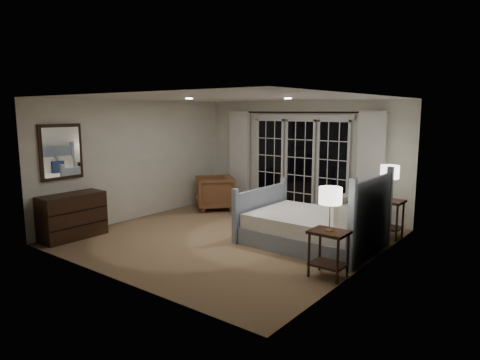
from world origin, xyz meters
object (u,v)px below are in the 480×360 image
Objects in this scene: lamp_left at (330,196)px; lamp_right at (390,172)px; nightstand_right at (388,213)px; dresser at (72,216)px; armchair at (215,193)px; bed at (315,227)px; nightstand_left at (329,247)px.

lamp_right is (-0.00, 2.37, 0.06)m from lamp_left.
nightstand_right is 5.69m from dresser.
lamp_right reaches higher than armchair.
nightstand_right is at bearing 55.40° from bed.
dresser is at bearing -56.76° from armchair.
dresser is (-3.65, -2.31, 0.08)m from bed.
dresser is at bearing -141.93° from lamp_right.
armchair is 0.75× the size of dresser.
armchair reaches higher than nightstand_left.
dresser is (-4.48, -1.14, -0.74)m from lamp_left.
armchair is (-3.99, -0.17, -0.81)m from lamp_right.
lamp_right is at bearing 44.03° from armchair.
bed is at bearing -124.60° from lamp_right.
lamp_right is at bearing 90.12° from nightstand_left.
lamp_left reaches higher than dresser.
lamp_left is at bearing 90.00° from nightstand_left.
lamp_right reaches higher than bed.
nightstand_right is at bearing 90.12° from lamp_left.
nightstand_right is at bearing 44.03° from armchair.
dresser reaches higher than nightstand_left.
bed is 1.44m from nightstand_left.
nightstand_right is 0.81× the size of armchair.
lamp_left is 4.68m from dresser.
bed reaches higher than nightstand_left.
bed reaches higher than dresser.
lamp_right is at bearing 38.07° from dresser.
bed is at bearing 23.52° from armchair.
lamp_right is (0.83, 1.20, 0.88)m from bed.
bed is 1.47m from nightstand_right.
bed is 1.89× the size of dresser.
lamp_left is at bearing -54.50° from bed.
lamp_left is (0.83, -1.17, 0.82)m from bed.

